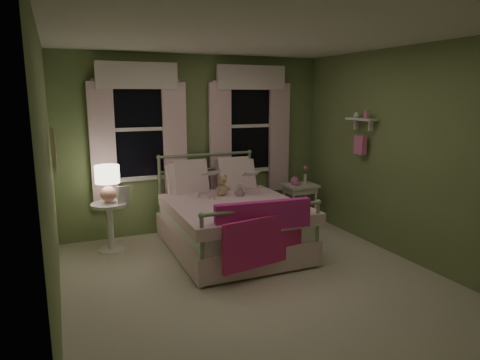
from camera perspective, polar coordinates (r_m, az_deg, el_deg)
name	(u,v)px	position (r m, az deg, el deg)	size (l,w,h in m)	color
room_shell	(257,165)	(4.50, 2.24, 2.04)	(4.20, 4.20, 4.20)	silver
bed	(230,221)	(5.68, -1.39, -5.46)	(1.58, 2.04, 1.18)	white
pink_throw	(264,226)	(4.72, 3.26, -6.13)	(1.10, 0.28, 0.71)	#D0288A
child_left	(199,177)	(5.85, -5.49, 0.35)	(0.25, 0.17, 0.69)	#F7D1DD
child_right	(237,176)	(6.04, -0.43, 0.58)	(0.32, 0.25, 0.66)	#F7D1DD
book_left	(205,177)	(5.61, -4.72, 0.36)	(0.20, 0.27, 0.03)	beige
book_right	(244,177)	(5.81, 0.52, 0.36)	(0.20, 0.27, 0.02)	beige
teddy_bear	(222,187)	(5.82, -2.37, -0.93)	(0.22, 0.17, 0.29)	tan
nightstand_left	(110,220)	(5.84, -16.95, -5.16)	(0.46, 0.46, 0.65)	white
table_lamp	(107,180)	(5.71, -17.25, 0.01)	(0.31, 0.31, 0.48)	#DC9282
book_nightstand	(118,203)	(5.71, -16.00, -2.98)	(0.16, 0.22, 0.02)	beige
nightstand_right	(300,190)	(6.77, 8.00, -1.40)	(0.50, 0.40, 0.64)	white
pink_toy	(295,181)	(6.68, 7.32, -0.15)	(0.14, 0.20, 0.14)	pink
bud_vase	(305,174)	(6.82, 8.70, 0.74)	(0.06, 0.06, 0.28)	white
window_left	(139,124)	(6.14, -13.32, 7.25)	(1.34, 0.13, 1.96)	black
window_right	(250,121)	(6.65, 1.39, 7.83)	(1.34, 0.13, 1.96)	black
wall_shelf	(361,132)	(6.07, 15.80, 6.15)	(0.15, 0.50, 0.60)	white
framed_picture	(54,148)	(4.64, -23.57, 3.89)	(0.03, 0.32, 0.42)	beige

